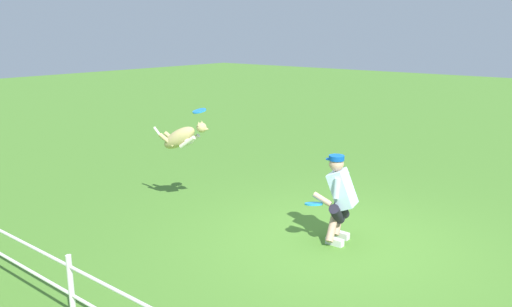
{
  "coord_description": "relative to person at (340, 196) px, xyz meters",
  "views": [
    {
      "loc": [
        -3.53,
        6.19,
        3.02
      ],
      "look_at": [
        1.39,
        0.17,
        1.15
      ],
      "focal_mm": 36.08,
      "sensor_mm": 36.0,
      "label": 1
    }
  ],
  "objects": [
    {
      "name": "frisbee_held",
      "position": [
        0.24,
        0.3,
        -0.09
      ],
      "size": [
        0.37,
        0.37,
        0.07
      ],
      "primitive_type": "cylinder",
      "rotation": [
        -0.01,
        0.18,
        5.49
      ],
      "color": "#2298E7",
      "rests_on": "person"
    },
    {
      "name": "frisbee_flying",
      "position": [
        2.52,
        0.3,
        1.03
      ],
      "size": [
        0.32,
        0.32,
        0.09
      ],
      "primitive_type": "cylinder",
      "rotation": [
        -0.23,
        -0.06,
        5.67
      ],
      "color": "#2184DF"
    },
    {
      "name": "ground_plane",
      "position": [
        0.01,
        0.02,
        -0.7
      ],
      "size": [
        60.0,
        60.0,
        0.0
      ],
      "primitive_type": "plane",
      "color": "#4C822D"
    },
    {
      "name": "person",
      "position": [
        0.0,
        0.0,
        0.0
      ],
      "size": [
        0.55,
        0.66,
        1.29
      ],
      "rotation": [
        0.0,
        0.0,
        0.22
      ],
      "color": "silver",
      "rests_on": "ground_plane"
    },
    {
      "name": "dog",
      "position": [
        2.87,
        0.38,
        0.55
      ],
      "size": [
        1.04,
        0.48,
        0.6
      ],
      "rotation": [
        0.0,
        0.0,
        3.46
      ],
      "color": "tan"
    }
  ]
}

